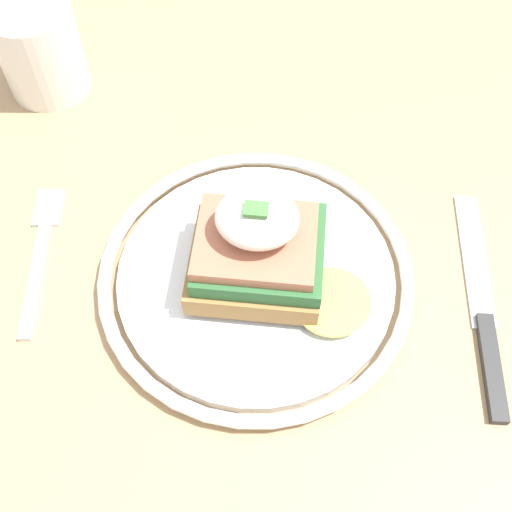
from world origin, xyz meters
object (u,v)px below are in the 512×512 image
object	(u,v)px
knife	(483,317)
cup	(39,48)
plate	(256,275)
fork	(41,251)
sandwich	(259,249)

from	to	relation	value
knife	cup	size ratio (longest dim) A/B	2.31
plate	fork	size ratio (longest dim) A/B	1.72
plate	fork	bearing A→B (deg)	177.20
sandwich	fork	bearing A→B (deg)	177.55
sandwich	cup	xyz separation A→B (m)	(-0.22, 0.19, -0.00)
plate	knife	bearing A→B (deg)	-5.03
sandwich	cup	distance (m)	0.29
sandwich	fork	world-z (taller)	sandwich
knife	cup	distance (m)	0.44
fork	sandwich	bearing A→B (deg)	-2.45
fork	plate	bearing A→B (deg)	-2.80
plate	knife	world-z (taller)	plate
plate	cup	distance (m)	0.29
fork	knife	world-z (taller)	knife
plate	fork	xyz separation A→B (m)	(-0.17, 0.01, -0.01)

